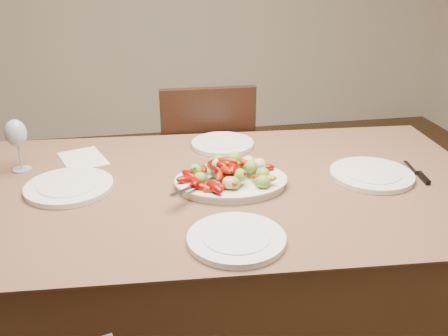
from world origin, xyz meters
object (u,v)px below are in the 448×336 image
Objects in this scene: chair_far at (204,171)px; plate_left at (69,187)px; plate_near at (236,239)px; serving_platter at (231,183)px; dining_table at (224,276)px; plate_far at (223,144)px; plate_right at (371,175)px; wine_glass at (18,144)px.

chair_far is 0.94m from plate_left.
plate_near is at bearing -40.91° from plate_left.
chair_far reaches higher than plate_near.
plate_left and plate_near have the same top height.
serving_platter reaches higher than plate_left.
plate_left is (-0.55, -0.69, 0.29)m from chair_far.
dining_table is 7.24× the size of plate_far.
chair_far reaches higher than plate_far.
plate_far is (-0.46, 0.39, 0.00)m from plate_right.
plate_far is at bearing 84.13° from serving_platter.
plate_far is 1.24× the size of wine_glass.
serving_platter reaches higher than plate_near.
plate_left is at bearing -152.57° from plate_far.
dining_table is at bearing -19.67° from wine_glass.
wine_glass reaches higher than plate_far.
dining_table is 6.73× the size of plate_near.
dining_table is at bearing -6.21° from plate_left.
dining_table is 0.89m from wine_glass.
chair_far is (0.04, 0.75, 0.10)m from dining_table.
plate_far is 0.77m from wine_glass.
plate_near is 1.34× the size of wine_glass.
plate_near is at bearing -149.29° from plate_right.
wine_glass is at bearing 159.60° from serving_platter.
chair_far is 1.15m from plate_near.
dining_table is 0.53m from plate_far.
chair_far is 0.97m from wine_glass.
plate_far is (0.06, 0.36, 0.39)m from dining_table.
serving_platter is 1.27× the size of plate_left.
plate_right is at bearing 123.06° from chair_far.
plate_near is (-0.05, -0.35, -0.00)m from serving_platter.
chair_far is at bearing 34.07° from wine_glass.
plate_left is 1.15× the size of plate_far.
wine_glass is at bearing 166.88° from plate_right.
plate_far is (0.02, -0.40, 0.29)m from chair_far.
chair_far is 0.49m from plate_far.
plate_right is at bearing -3.78° from dining_table.
dining_table is at bearing 139.62° from serving_platter.
wine_glass is (-0.72, 0.27, 0.09)m from serving_platter.
dining_table is at bearing 84.98° from plate_near.
wine_glass reaches higher than chair_far.
plate_right is (0.50, -0.02, -0.00)m from serving_platter.
plate_left is 1.04m from plate_right.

